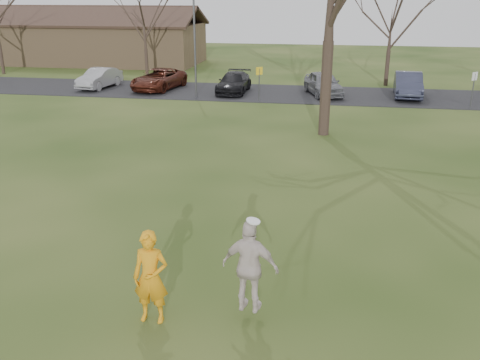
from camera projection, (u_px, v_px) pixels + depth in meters
The scene contains 14 objects.
ground at pixel (206, 314), 10.70m from camera, with size 120.00×120.00×0.00m, color #1E380F.
parking_strip at pixel (296, 94), 33.87m from camera, with size 62.00×6.50×0.04m, color black.
player_defender at pixel (151, 277), 10.19m from camera, with size 0.70×0.46×1.93m, color orange.
car_1 at pixel (99, 78), 35.69m from camera, with size 1.40×4.02×1.32m, color #96959B.
car_2 at pixel (159, 79), 35.15m from camera, with size 2.26×4.91×1.36m, color #4A1B11.
car_3 at pixel (234, 83), 34.04m from camera, with size 1.79×4.41×1.28m, color black.
car_4 at pixel (323, 83), 33.14m from camera, with size 1.73×4.31×1.47m, color slate.
car_5 at pixel (408, 85), 32.56m from camera, with size 1.59×4.57×1.50m, color #2D3044.
catching_play at pixel (250, 267), 10.10m from camera, with size 1.18×0.62×1.98m.
building at pixel (91, 41), 48.53m from camera, with size 20.60×8.50×5.14m.
lamp_post at pixel (194, 32), 31.20m from camera, with size 0.34×0.34×6.27m.
sign_yellow at pixel (259, 78), 30.93m from camera, with size 0.35×0.35×2.08m.
sign_white at pixel (474, 84), 28.98m from camera, with size 0.35×0.35×2.08m.
small_tree_row at pixel (366, 28), 36.55m from camera, with size 55.00×5.90×8.50m.
Camera 1 is at (2.26, -8.89, 6.19)m, focal length 39.22 mm.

